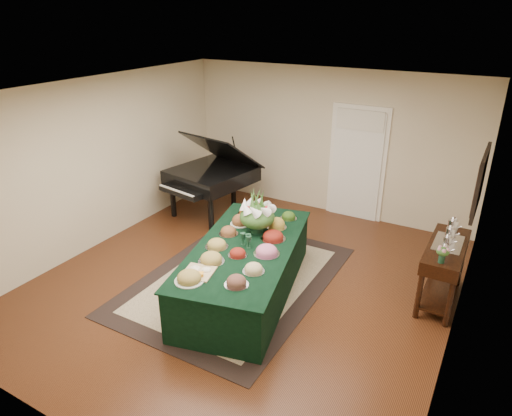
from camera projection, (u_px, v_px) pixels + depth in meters
The scene contains 14 objects.
ground at pixel (246, 281), 6.61m from camera, with size 6.00×6.00×0.00m, color black.
area_rug at pixel (236, 280), 6.64m from camera, with size 2.44×3.42×0.01m.
kitchen_doorway at pixel (357, 165), 8.29m from camera, with size 1.05×0.07×2.10m.
buffet_table at pixel (245, 269), 6.21m from camera, with size 1.83×2.90×0.73m.
food_platters at pixel (245, 241), 6.09m from camera, with size 1.20×2.41×0.12m.
cutting_board at pixel (199, 270), 5.44m from camera, with size 0.42×0.42×0.10m.
green_goblets at pixel (247, 240), 6.02m from camera, with size 0.19×0.11×0.18m.
floral_centerpiece at pixel (257, 213), 6.32m from camera, with size 0.51×0.51×0.51m.
grand_piano at pixel (211, 175), 8.45m from camera, with size 1.61×1.73×1.61m.
wicker_basket at pixel (240, 226), 7.97m from camera, with size 0.45×0.45×0.28m, color #9B6D3E.
mahogany_sideboard at pixel (445, 258), 5.93m from camera, with size 0.45×1.26×0.85m.
tea_service at pixel (449, 237), 5.81m from camera, with size 0.34×0.74×0.30m.
pink_bouquet at pixel (443, 252), 5.39m from camera, with size 0.17×0.17×0.22m.
wall_painting at pixel (480, 182), 5.39m from camera, with size 0.05×0.95×0.75m.
Camera 1 is at (2.90, -4.82, 3.63)m, focal length 32.00 mm.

